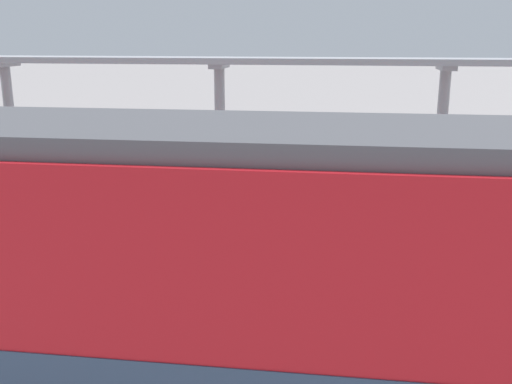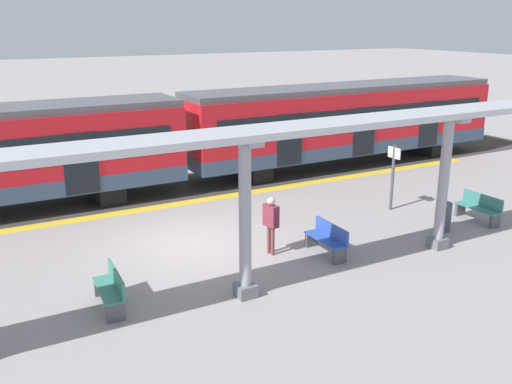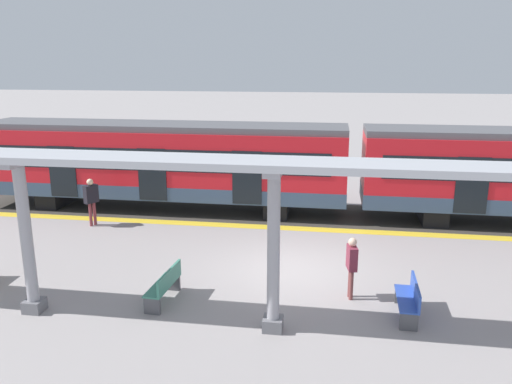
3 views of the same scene
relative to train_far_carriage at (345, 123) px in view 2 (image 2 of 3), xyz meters
name	(u,v)px [view 2 (image 2 of 3)]	position (x,y,z in m)	size (l,w,h in m)	color
ground_plane	(192,245)	(5.55, -9.50, -1.83)	(176.00, 176.00, 0.00)	gray
tactile_edge_strip	(150,208)	(1.85, -9.50, -1.83)	(0.51, 29.22, 0.01)	gold
trackbed	(134,194)	(-0.01, -9.50, -1.83)	(3.20, 41.22, 0.01)	#38332D
train_far_carriage	(345,123)	(0.00, 0.00, 0.00)	(2.65, 14.61, 3.48)	red
canopy_pillar_third	(245,219)	(9.05, -9.63, 0.05)	(1.10, 0.44, 3.72)	slate
canopy_pillar_fourth	(443,183)	(9.05, -3.58, 0.05)	(1.10, 0.44, 3.72)	slate
canopy_beam	(255,133)	(9.05, -9.39, 1.96)	(1.20, 23.37, 0.16)	#A8AAB2
bench_near_end	(328,239)	(7.93, -6.53, -1.39)	(1.51, 0.48, 0.86)	#2B4CAC
bench_mid_platform	(479,208)	(8.04, -0.77, -1.39)	(1.50, 0.46, 0.86)	#377D73
bench_far_end	(112,289)	(8.08, -12.45, -1.39)	(1.52, 0.52, 0.86)	#39806B
trash_bin	(443,217)	(8.12, -2.43, -1.40)	(0.48, 0.48, 0.88)	#404A55
platform_info_sign	(393,171)	(5.83, -2.43, -0.51)	(0.56, 0.10, 2.20)	#4C4C51
passenger_by_the_benches	(271,219)	(7.18, -7.88, -0.82)	(0.49, 0.28, 1.62)	brown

